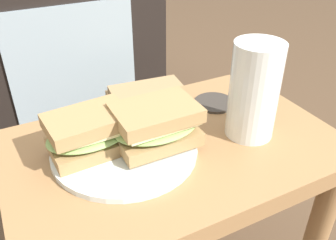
{
  "coord_description": "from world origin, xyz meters",
  "views": [
    {
      "loc": [
        -0.24,
        -0.44,
        0.82
      ],
      "look_at": [
        -0.01,
        0.0,
        0.51
      ],
      "focal_mm": 38.69,
      "sensor_mm": 36.0,
      "label": 1
    }
  ],
  "objects_px": {
    "tv_cabinet": "(28,57)",
    "beer_glass": "(254,93)",
    "sandwich_front": "(90,133)",
    "plate": "(125,149)",
    "coaster": "(214,103)",
    "paper_bag": "(149,131)",
    "sandwich_back": "(156,125)"
  },
  "relations": [
    {
      "from": "tv_cabinet",
      "to": "sandwich_back",
      "type": "relative_size",
      "value": 6.75
    },
    {
      "from": "sandwich_back",
      "to": "paper_bag",
      "type": "relative_size",
      "value": 0.46
    },
    {
      "from": "tv_cabinet",
      "to": "paper_bag",
      "type": "bearing_deg",
      "value": -59.53
    },
    {
      "from": "plate",
      "to": "sandwich_front",
      "type": "relative_size",
      "value": 1.68
    },
    {
      "from": "paper_bag",
      "to": "plate",
      "type": "bearing_deg",
      "value": -118.18
    },
    {
      "from": "plate",
      "to": "sandwich_back",
      "type": "height_order",
      "value": "sandwich_back"
    },
    {
      "from": "sandwich_front",
      "to": "tv_cabinet",
      "type": "bearing_deg",
      "value": 89.43
    },
    {
      "from": "sandwich_front",
      "to": "sandwich_back",
      "type": "distance_m",
      "value": 0.11
    },
    {
      "from": "tv_cabinet",
      "to": "sandwich_front",
      "type": "relative_size",
      "value": 6.78
    },
    {
      "from": "tv_cabinet",
      "to": "sandwich_back",
      "type": "bearing_deg",
      "value": -84.56
    },
    {
      "from": "plate",
      "to": "sandwich_front",
      "type": "distance_m",
      "value": 0.06
    },
    {
      "from": "tv_cabinet",
      "to": "beer_glass",
      "type": "xyz_separation_m",
      "value": [
        0.26,
        -0.98,
        0.25
      ]
    },
    {
      "from": "tv_cabinet",
      "to": "paper_bag",
      "type": "xyz_separation_m",
      "value": [
        0.28,
        -0.48,
        -0.14
      ]
    },
    {
      "from": "paper_bag",
      "to": "sandwich_front",
      "type": "bearing_deg",
      "value": -123.86
    },
    {
      "from": "sandwich_front",
      "to": "beer_glass",
      "type": "distance_m",
      "value": 0.28
    },
    {
      "from": "tv_cabinet",
      "to": "beer_glass",
      "type": "relative_size",
      "value": 5.75
    },
    {
      "from": "sandwich_front",
      "to": "beer_glass",
      "type": "relative_size",
      "value": 0.85
    },
    {
      "from": "coaster",
      "to": "paper_bag",
      "type": "distance_m",
      "value": 0.5
    },
    {
      "from": "tv_cabinet",
      "to": "sandwich_back",
      "type": "height_order",
      "value": "tv_cabinet"
    },
    {
      "from": "beer_glass",
      "to": "tv_cabinet",
      "type": "bearing_deg",
      "value": 104.62
    },
    {
      "from": "sandwich_front",
      "to": "sandwich_back",
      "type": "bearing_deg",
      "value": -18.79
    },
    {
      "from": "tv_cabinet",
      "to": "coaster",
      "type": "bearing_deg",
      "value": -73.34
    },
    {
      "from": "sandwich_front",
      "to": "coaster",
      "type": "distance_m",
      "value": 0.28
    },
    {
      "from": "coaster",
      "to": "paper_bag",
      "type": "relative_size",
      "value": 0.26
    },
    {
      "from": "sandwich_back",
      "to": "paper_bag",
      "type": "height_order",
      "value": "sandwich_back"
    },
    {
      "from": "tv_cabinet",
      "to": "beer_glass",
      "type": "height_order",
      "value": "beer_glass"
    },
    {
      "from": "tv_cabinet",
      "to": "paper_bag",
      "type": "relative_size",
      "value": 3.1
    },
    {
      "from": "plate",
      "to": "paper_bag",
      "type": "bearing_deg",
      "value": 61.82
    },
    {
      "from": "sandwich_back",
      "to": "paper_bag",
      "type": "bearing_deg",
      "value": 67.7
    },
    {
      "from": "beer_glass",
      "to": "plate",
      "type": "bearing_deg",
      "value": 167.37
    },
    {
      "from": "sandwich_back",
      "to": "coaster",
      "type": "bearing_deg",
      "value": 26.11
    },
    {
      "from": "tv_cabinet",
      "to": "beer_glass",
      "type": "distance_m",
      "value": 1.04
    }
  ]
}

